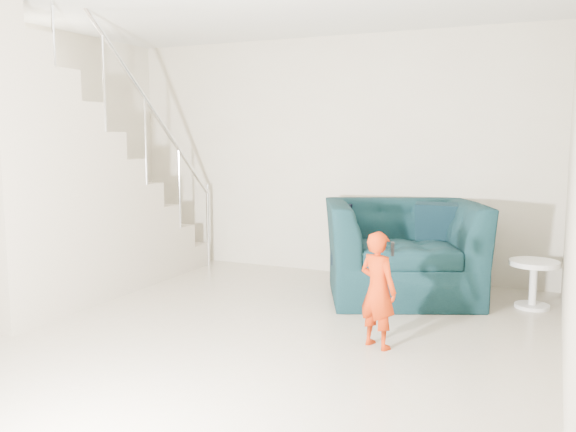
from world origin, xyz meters
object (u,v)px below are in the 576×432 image
(side_table, at_px, (534,276))
(toddler, at_px, (378,290))
(staircase, at_px, (57,202))
(armchair, at_px, (402,250))

(side_table, bearing_deg, toddler, -122.69)
(toddler, relative_size, staircase, 0.24)
(side_table, height_order, staircase, staircase)
(toddler, relative_size, side_table, 1.99)
(armchair, bearing_deg, toddler, -106.22)
(side_table, distance_m, staircase, 4.55)
(staircase, bearing_deg, side_table, 19.40)
(toddler, xyz_separation_m, staircase, (-3.22, 0.11, 0.51))
(armchair, relative_size, side_table, 3.27)
(toddler, height_order, staircase, staircase)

